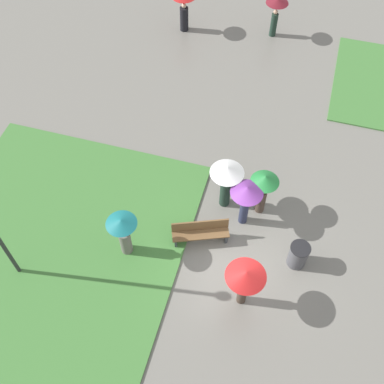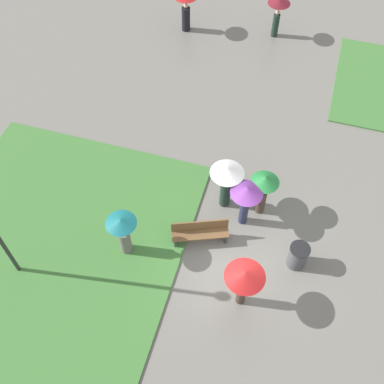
% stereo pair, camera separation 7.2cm
% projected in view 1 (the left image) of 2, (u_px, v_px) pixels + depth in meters
% --- Properties ---
extents(ground_plane, '(90.00, 90.00, 0.00)m').
position_uv_depth(ground_plane, '(234.00, 261.00, 15.37)').
color(ground_plane, slate).
extents(lawn_patch_near, '(8.14, 9.15, 0.06)m').
position_uv_depth(lawn_patch_near, '(55.00, 248.00, 15.62)').
color(lawn_patch_near, '#427A38').
rests_on(lawn_patch_near, ground_plane).
extents(park_bench, '(1.86, 1.07, 0.90)m').
position_uv_depth(park_bench, '(200.00, 231.00, 15.46)').
color(park_bench, brown).
rests_on(park_bench, ground_plane).
extents(trash_bin, '(0.64, 0.64, 0.94)m').
position_uv_depth(trash_bin, '(298.00, 255.00, 14.96)').
color(trash_bin, '#4C4C51').
rests_on(trash_bin, ground_plane).
extents(crowd_person_red, '(1.17, 1.17, 1.91)m').
position_uv_depth(crowd_person_red, '(245.00, 278.00, 13.37)').
color(crowd_person_red, '#47382D').
rests_on(crowd_person_red, ground_plane).
extents(crowd_person_green, '(0.93, 0.93, 1.87)m').
position_uv_depth(crowd_person_green, '(264.00, 186.00, 15.42)').
color(crowd_person_green, '#47382D').
rests_on(crowd_person_green, ground_plane).
extents(crowd_person_white, '(1.12, 1.12, 1.97)m').
position_uv_depth(crowd_person_white, '(227.00, 178.00, 15.49)').
color(crowd_person_white, '#1E3328').
rests_on(crowd_person_white, ground_plane).
extents(crowd_person_teal, '(0.95, 0.95, 1.85)m').
position_uv_depth(crowd_person_teal, '(123.00, 232.00, 14.62)').
color(crowd_person_teal, slate).
rests_on(crowd_person_teal, ground_plane).
extents(crowd_person_purple, '(1.05, 1.05, 1.89)m').
position_uv_depth(crowd_person_purple, '(246.00, 196.00, 15.07)').
color(crowd_person_purple, '#282D47').
rests_on(crowd_person_purple, ground_plane).
extents(lone_walker_far_path, '(0.99, 0.99, 1.85)m').
position_uv_depth(lone_walker_far_path, '(276.00, 9.00, 20.95)').
color(lone_walker_far_path, '#1E3328').
rests_on(lone_walker_far_path, ground_plane).
extents(lone_walker_mid_plaza, '(1.08, 1.08, 1.88)m').
position_uv_depth(lone_walker_mid_plaza, '(184.00, 5.00, 21.26)').
color(lone_walker_mid_plaza, black).
rests_on(lone_walker_mid_plaza, ground_plane).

